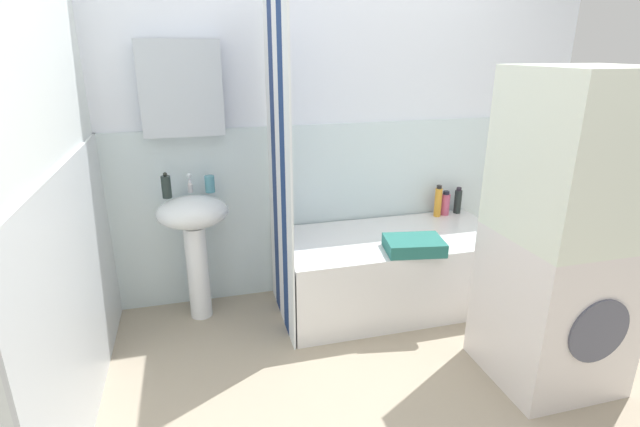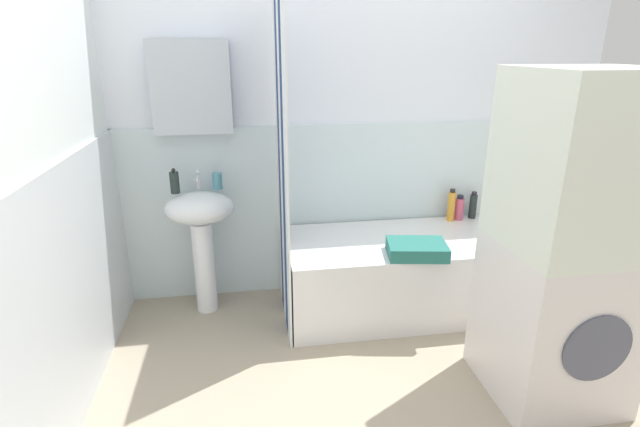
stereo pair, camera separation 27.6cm
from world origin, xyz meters
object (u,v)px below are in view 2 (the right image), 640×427
object	(u,v)px
toothbrush_cup	(217,181)
towel_folded	(417,249)
bathtub	(398,273)
shampoo_bottle	(451,206)
soap_dispenser	(175,182)
lotion_bottle	(459,208)
body_wash_bottle	(473,206)
washer_dryer_stack	(567,246)
sink	(201,226)

from	to	relation	value
toothbrush_cup	towel_folded	xyz separation A→B (m)	(1.18, -0.51, -0.34)
toothbrush_cup	bathtub	size ratio (longest dim) A/B	0.07
bathtub	shampoo_bottle	world-z (taller)	shampoo_bottle
soap_dispenser	bathtub	distance (m)	1.57
soap_dispenser	lotion_bottle	bearing A→B (deg)	2.98
toothbrush_cup	bathtub	xyz separation A→B (m)	(1.16, -0.25, -0.63)
body_wash_bottle	shampoo_bottle	size ratio (longest dim) A/B	0.84
toothbrush_cup	shampoo_bottle	bearing A→B (deg)	1.16
shampoo_bottle	washer_dryer_stack	xyz separation A→B (m)	(0.04, -1.20, 0.19)
toothbrush_cup	lotion_bottle	xyz separation A→B (m)	(1.70, 0.05, -0.29)
shampoo_bottle	bathtub	bearing A→B (deg)	-148.81
sink	washer_dryer_stack	bearing A→B (deg)	-31.43
body_wash_bottle	washer_dryer_stack	bearing A→B (deg)	-96.73
sink	body_wash_bottle	distance (m)	1.93
sink	washer_dryer_stack	distance (m)	2.10
bathtub	washer_dryer_stack	size ratio (longest dim) A/B	0.93
bathtub	lotion_bottle	size ratio (longest dim) A/B	8.19
soap_dispenser	body_wash_bottle	size ratio (longest dim) A/B	0.80
sink	lotion_bottle	bearing A→B (deg)	3.85
toothbrush_cup	lotion_bottle	bearing A→B (deg)	1.66
lotion_bottle	towel_folded	distance (m)	0.77
towel_folded	washer_dryer_stack	distance (m)	0.85
bathtub	towel_folded	xyz separation A→B (m)	(0.01, -0.26, 0.29)
sink	body_wash_bottle	world-z (taller)	sink
sink	soap_dispenser	size ratio (longest dim) A/B	5.17
lotion_bottle	shampoo_bottle	distance (m)	0.08
sink	lotion_bottle	world-z (taller)	sink
toothbrush_cup	towel_folded	distance (m)	1.33
toothbrush_cup	towel_folded	world-z (taller)	toothbrush_cup
bathtub	shampoo_bottle	xyz separation A→B (m)	(0.47, 0.28, 0.36)
towel_folded	washer_dryer_stack	world-z (taller)	washer_dryer_stack
washer_dryer_stack	shampoo_bottle	bearing A→B (deg)	91.75
sink	bathtub	xyz separation A→B (m)	(1.28, -0.18, -0.35)
toothbrush_cup	washer_dryer_stack	size ratio (longest dim) A/B	0.07
shampoo_bottle	towel_folded	xyz separation A→B (m)	(-0.45, -0.55, -0.07)
sink	soap_dispenser	xyz separation A→B (m)	(-0.14, 0.02, 0.29)
sink	body_wash_bottle	xyz separation A→B (m)	(1.93, 0.13, -0.01)
toothbrush_cup	towel_folded	bearing A→B (deg)	-23.62
soap_dispenser	body_wash_bottle	world-z (taller)	soap_dispenser
soap_dispenser	toothbrush_cup	distance (m)	0.26
sink	shampoo_bottle	distance (m)	1.75
soap_dispenser	washer_dryer_stack	world-z (taller)	washer_dryer_stack
lotion_bottle	shampoo_bottle	bearing A→B (deg)	-167.05
shampoo_bottle	washer_dryer_stack	bearing A→B (deg)	-88.25
sink	bathtub	distance (m)	1.34
lotion_bottle	towel_folded	size ratio (longest dim) A/B	0.53
toothbrush_cup	lotion_bottle	distance (m)	1.72
toothbrush_cup	shampoo_bottle	xyz separation A→B (m)	(1.63, 0.03, -0.26)
soap_dispenser	body_wash_bottle	xyz separation A→B (m)	(2.06, 0.11, -0.30)
sink	soap_dispenser	world-z (taller)	soap_dispenser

